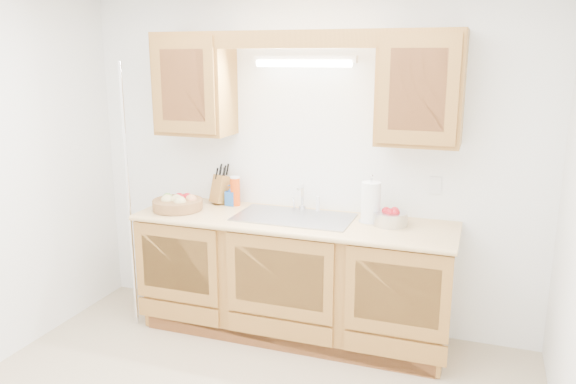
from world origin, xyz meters
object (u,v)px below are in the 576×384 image
at_px(knife_block, 222,189).
at_px(paper_towel, 371,203).
at_px(apple_bowl, 390,217).
at_px(fruit_basket, 178,203).

bearing_deg(knife_block, paper_towel, 17.63).
bearing_deg(knife_block, apple_bowl, 17.81).
xyz_separation_m(knife_block, apple_bowl, (1.35, -0.15, -0.06)).
bearing_deg(paper_towel, fruit_basket, -174.06).
height_order(knife_block, apple_bowl, knife_block).
height_order(fruit_basket, knife_block, knife_block).
distance_m(paper_towel, apple_bowl, 0.17).
xyz_separation_m(fruit_basket, paper_towel, (1.44, 0.15, 0.09)).
xyz_separation_m(fruit_basket, apple_bowl, (1.58, 0.14, 0.00)).
bearing_deg(fruit_basket, knife_block, 51.53).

